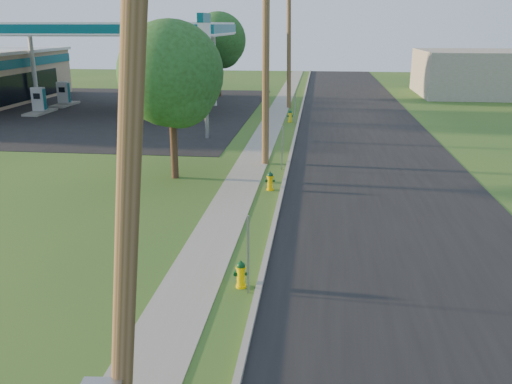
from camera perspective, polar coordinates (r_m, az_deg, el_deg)
road at (r=18.87m, az=14.44°, el=-2.71°), size 8.00×120.00×0.02m
curb at (r=18.70m, az=2.23°, el=-2.13°), size 0.15×120.00×0.15m
sidewalk at (r=18.92m, az=-3.07°, el=-2.09°), size 1.50×120.00×0.03m
forecourt at (r=43.86m, az=-17.62°, el=8.24°), size 26.00×28.00×0.02m
utility_pole_near at (r=7.17m, az=-13.19°, el=4.96°), size 1.40×0.32×9.48m
utility_pole_mid at (r=24.74m, az=1.04°, el=14.19°), size 1.40×0.32×9.80m
utility_pole_far at (r=42.68m, az=3.49°, el=15.24°), size 1.40×0.32×9.50m
sign_post_near at (r=13.01m, az=-0.83°, el=-6.66°), size 0.05×0.04×2.00m
sign_post_mid at (r=24.22m, az=2.77°, el=4.66°), size 0.05×0.04×2.00m
sign_post_far at (r=36.21m, az=4.12°, el=8.83°), size 0.05×0.04×2.00m
gas_canopy at (r=42.63m, az=-15.80°, el=16.13°), size 18.18×9.18×6.40m
fuel_pump_nw at (r=43.08m, az=-21.85°, el=8.63°), size 1.20×3.20×1.90m
fuel_pump_ne at (r=39.64m, az=-10.16°, el=8.93°), size 1.20×3.20×1.90m
fuel_pump_sw at (r=46.61m, az=-19.56°, el=9.44°), size 1.20×3.20×1.90m
fuel_pump_se at (r=43.45m, az=-8.66°, el=9.72°), size 1.20×3.20×1.90m
price_pylon at (r=30.76m, az=-5.43°, el=15.61°), size 0.34×2.04×6.85m
distant_building at (r=55.19m, az=24.14°, el=11.35°), size 14.00×10.00×4.00m
tree_verge at (r=22.54m, az=-8.76°, el=11.75°), size 4.30×4.30×6.51m
tree_lot at (r=49.47m, az=-3.87°, el=15.44°), size 4.86×4.86×7.37m
hydrant_near at (r=13.56m, az=-1.59°, el=-8.66°), size 0.37×0.33×0.72m
hydrant_mid at (r=21.30m, az=1.50°, el=1.16°), size 0.39×0.35×0.76m
hydrant_far at (r=36.55m, az=3.60°, el=7.96°), size 0.42×0.37×0.81m
car_silver at (r=41.00m, az=-8.82°, el=9.28°), size 4.39×1.99×1.46m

